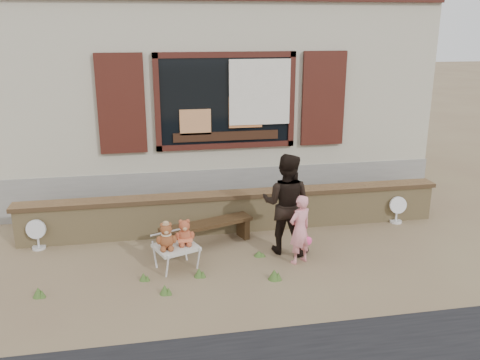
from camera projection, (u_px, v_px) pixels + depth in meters
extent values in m
plane|color=brown|center=(247.00, 254.00, 7.70)|extent=(80.00, 80.00, 0.00)
cube|color=#ABA38A|center=(208.00, 70.00, 11.24)|extent=(8.00, 5.00, 3.20)
cube|color=gray|center=(209.00, 157.00, 11.81)|extent=(8.04, 5.04, 0.80)
cube|color=black|center=(226.00, 101.00, 8.96)|extent=(2.30, 0.04, 1.50)
cube|color=#3E1712|center=(225.00, 55.00, 8.71)|extent=(2.50, 0.08, 0.10)
cube|color=#3E1712|center=(226.00, 146.00, 9.17)|extent=(2.50, 0.08, 0.10)
cube|color=#3E1712|center=(157.00, 103.00, 8.73)|extent=(0.10, 0.08, 1.70)
cube|color=#3E1712|center=(291.00, 100.00, 9.15)|extent=(0.10, 0.08, 1.70)
cube|color=black|center=(121.00, 104.00, 8.61)|extent=(0.80, 0.07, 1.70)
cube|color=black|center=(323.00, 99.00, 9.25)|extent=(0.80, 0.07, 1.70)
cube|color=silver|center=(260.00, 92.00, 8.95)|extent=(1.10, 0.02, 1.15)
cube|color=black|center=(226.00, 136.00, 9.11)|extent=(1.90, 0.06, 0.16)
cube|color=tan|center=(195.00, 122.00, 8.93)|extent=(0.55, 0.06, 0.45)
cube|color=#E08447|center=(245.00, 112.00, 9.05)|extent=(0.60, 0.06, 0.55)
cube|color=tan|center=(236.00, 213.00, 8.55)|extent=(7.00, 0.30, 0.60)
cube|color=brown|center=(236.00, 194.00, 8.45)|extent=(7.10, 0.36, 0.07)
cube|color=#322111|center=(207.00, 224.00, 7.92)|extent=(1.52, 0.79, 0.06)
cube|color=#322111|center=(168.00, 244.00, 7.67)|extent=(0.18, 0.30, 0.32)
cube|color=#322111|center=(243.00, 228.00, 8.29)|extent=(0.18, 0.30, 0.32)
cube|color=beige|center=(176.00, 247.00, 7.16)|extent=(0.70, 0.67, 0.04)
cylinder|color=silver|center=(167.00, 268.00, 6.92)|extent=(0.03, 0.03, 0.30)
cylinder|color=silver|center=(198.00, 260.00, 7.15)|extent=(0.03, 0.03, 0.30)
cylinder|color=silver|center=(155.00, 257.00, 7.27)|extent=(0.03, 0.03, 0.30)
cylinder|color=silver|center=(185.00, 249.00, 7.51)|extent=(0.03, 0.03, 0.30)
imported|color=pink|center=(300.00, 229.00, 7.29)|extent=(0.45, 0.38, 1.03)
imported|color=black|center=(286.00, 204.00, 7.59)|extent=(0.94, 0.87, 1.54)
cylinder|color=silver|center=(39.00, 247.00, 7.89)|extent=(0.21, 0.21, 0.04)
cylinder|color=silver|center=(38.00, 240.00, 7.85)|extent=(0.03, 0.03, 0.26)
cylinder|color=silver|center=(37.00, 229.00, 7.79)|extent=(0.31, 0.15, 0.30)
cylinder|color=white|center=(396.00, 221.00, 8.94)|extent=(0.21, 0.21, 0.04)
cylinder|color=white|center=(396.00, 214.00, 8.91)|extent=(0.03, 0.03, 0.26)
cylinder|color=white|center=(397.00, 204.00, 8.85)|extent=(0.30, 0.12, 0.30)
cone|color=#416127|center=(259.00, 253.00, 7.63)|extent=(0.15, 0.15, 0.08)
cone|color=#416127|center=(199.00, 272.00, 6.99)|extent=(0.14, 0.14, 0.13)
cone|color=#416127|center=(165.00, 289.00, 6.54)|extent=(0.14, 0.14, 0.13)
cone|color=#416127|center=(143.00, 277.00, 6.89)|extent=(0.12, 0.12, 0.11)
cone|color=#416127|center=(38.00, 292.00, 6.47)|extent=(0.15, 0.15, 0.13)
cone|color=#416127|center=(274.00, 274.00, 6.91)|extent=(0.17, 0.17, 0.15)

